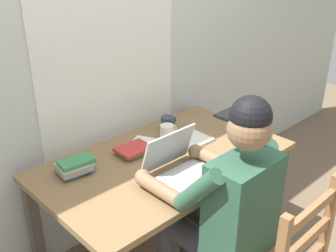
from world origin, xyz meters
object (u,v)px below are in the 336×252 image
seated_person (223,203)px  book_stack_side (133,150)px  computer_mouse (219,162)px  desk (165,171)px  laptop (180,166)px  coffee_mug_white (167,132)px  coffee_mug_dark (168,123)px  book_stack_main (75,166)px

seated_person → book_stack_side: size_ratio=6.38×
seated_person → computer_mouse: size_ratio=12.56×
seated_person → book_stack_side: bearing=91.2°
desk → book_stack_side: bearing=121.1°
laptop → computer_mouse: (0.22, -0.07, -0.04)m
desk → book_stack_side: (-0.10, 0.16, 0.11)m
coffee_mug_white → book_stack_side: coffee_mug_white is taller
laptop → coffee_mug_dark: bearing=53.0°
coffee_mug_white → desk: bearing=-136.9°
laptop → desk: bearing=69.5°
coffee_mug_dark → seated_person: bearing=-115.2°
desk → book_stack_main: book_stack_main is taller
book_stack_main → coffee_mug_white: bearing=-5.1°
coffee_mug_dark → book_stack_main: coffee_mug_dark is taller
seated_person → computer_mouse: 0.33m
book_stack_main → book_stack_side: size_ratio=1.02×
laptop → computer_mouse: bearing=-17.3°
book_stack_main → book_stack_side: book_stack_main is taller
desk → coffee_mug_dark: coffee_mug_dark is taller
desk → coffee_mug_dark: bearing=44.1°
desk → seated_person: 0.50m
book_stack_main → laptop: bearing=-46.5°
coffee_mug_dark → book_stack_main: size_ratio=0.60×
desk → coffee_mug_dark: 0.39m
seated_person → desk: bearing=80.3°
book_stack_side → desk: bearing=-58.9°
desk → book_stack_side: 0.22m
desk → seated_person: bearing=-99.7°
coffee_mug_white → book_stack_main: 0.61m
coffee_mug_white → book_stack_side: size_ratio=0.63×
coffee_mug_dark → book_stack_main: bearing=-175.9°
computer_mouse → coffee_mug_dark: (0.11, 0.52, 0.03)m
coffee_mug_dark → book_stack_main: 0.71m
desk → computer_mouse: 0.32m
seated_person → book_stack_side: 0.64m
computer_mouse → coffee_mug_dark: bearing=77.8°
desk → computer_mouse: computer_mouse is taller
computer_mouse → coffee_mug_white: size_ratio=0.81×
computer_mouse → coffee_mug_white: 0.41m
desk → coffee_mug_dark: (0.27, 0.26, 0.13)m
computer_mouse → book_stack_side: size_ratio=0.51×
book_stack_side → coffee_mug_white: bearing=-1.6°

